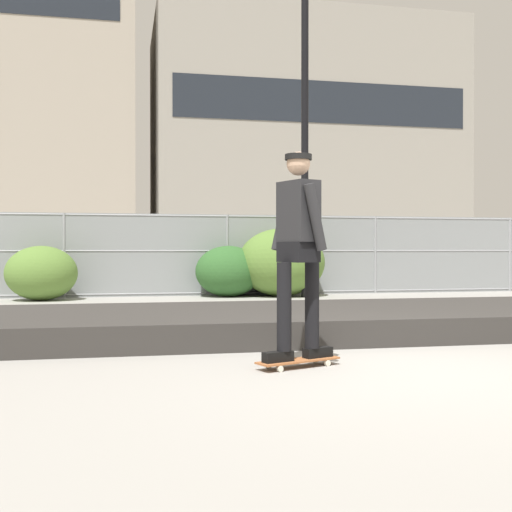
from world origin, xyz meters
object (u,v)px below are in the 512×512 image
object	(u,v)px
shrub_center	(228,271)
shrub_right	(282,262)
parked_car_mid	(245,257)
skater	(298,240)
shrub_left	(41,273)
skateboard	(298,361)
street_lamp	(305,80)

from	to	relation	value
shrub_center	shrub_right	xyz separation A→B (m)	(1.19, -0.12, 0.19)
parked_car_mid	shrub_right	size ratio (longest dim) A/B	2.31
skater	shrub_right	distance (m)	8.71
skater	shrub_center	distance (m)	8.65
shrub_right	shrub_left	bearing A→B (deg)	-178.26
skateboard	shrub_center	world-z (taller)	shrub_center
skateboard	shrub_center	bearing A→B (deg)	84.88
shrub_right	shrub_center	bearing A→B (deg)	174.47
parked_car_mid	shrub_right	xyz separation A→B (m)	(0.14, -3.61, -0.08)
shrub_left	shrub_right	bearing A→B (deg)	1.74
street_lamp	shrub_right	size ratio (longest dim) A/B	3.97
parked_car_mid	shrub_center	bearing A→B (deg)	-106.77
skater	shrub_center	bearing A→B (deg)	84.88
skateboard	shrub_center	distance (m)	8.64
street_lamp	shrub_left	bearing A→B (deg)	177.95
shrub_left	shrub_right	world-z (taller)	shrub_right
shrub_center	street_lamp	bearing A→B (deg)	-16.12
skateboard	shrub_center	xyz separation A→B (m)	(0.77, 8.59, 0.51)
parked_car_mid	shrub_center	world-z (taller)	parked_car_mid
shrub_center	shrub_right	distance (m)	1.21
parked_car_mid	shrub_left	xyz separation A→B (m)	(-4.99, -3.77, -0.27)
skateboard	shrub_left	size ratio (longest dim) A/B	0.56
parked_car_mid	shrub_right	world-z (taller)	parked_car_mid
shrub_left	shrub_right	distance (m)	5.13
street_lamp	shrub_right	bearing A→B (deg)	140.92
shrub_left	shrub_center	world-z (taller)	shrub_center
shrub_left	shrub_right	xyz separation A→B (m)	(5.13, 0.16, 0.20)
parked_car_mid	shrub_left	distance (m)	6.26
skateboard	shrub_left	world-z (taller)	shrub_left
skater	shrub_center	xyz separation A→B (m)	(0.77, 8.59, -0.56)
skateboard	street_lamp	bearing A→B (deg)	73.56
parked_car_mid	street_lamp	bearing A→B (deg)	-81.79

